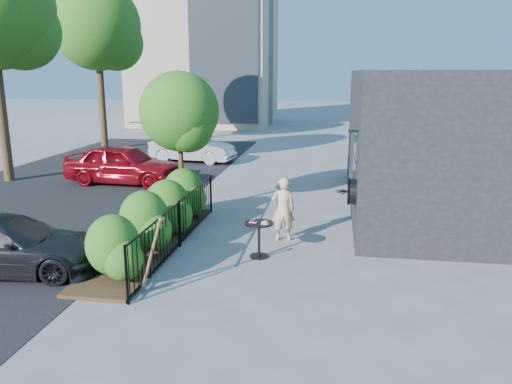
% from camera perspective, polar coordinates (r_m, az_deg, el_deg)
% --- Properties ---
extents(ground, '(120.00, 120.00, 0.00)m').
position_cam_1_polar(ground, '(11.45, -1.43, -6.66)').
color(ground, gray).
rests_on(ground, ground).
extents(shop_building, '(6.22, 9.00, 4.00)m').
position_cam_1_polar(shop_building, '(15.60, 22.12, 5.36)').
color(shop_building, black).
rests_on(shop_building, ground).
extents(fence, '(0.05, 6.05, 1.10)m').
position_cam_1_polar(fence, '(11.63, -8.75, -3.59)').
color(fence, black).
rests_on(fence, ground).
extents(planting_bed, '(1.30, 6.00, 0.08)m').
position_cam_1_polar(planting_bed, '(12.01, -11.87, -5.78)').
color(planting_bed, '#382616').
rests_on(planting_bed, ground).
extents(shrubs, '(1.10, 5.60, 1.24)m').
position_cam_1_polar(shrubs, '(11.87, -11.40, -2.65)').
color(shrubs, '#256216').
rests_on(shrubs, ground).
extents(patio_tree, '(2.20, 2.20, 3.94)m').
position_cam_1_polar(patio_tree, '(14.02, -8.55, 8.53)').
color(patio_tree, '#3F2B19').
rests_on(patio_tree, ground).
extents(street, '(9.00, 30.00, 0.01)m').
position_cam_1_polar(street, '(16.73, -23.73, -1.28)').
color(street, black).
rests_on(street, ground).
extents(street_tree_far, '(4.40, 4.40, 8.28)m').
position_cam_1_polar(street_tree_far, '(27.33, -17.65, 17.07)').
color(street_tree_far, '#3F2B19').
rests_on(street_tree_far, ground).
extents(cafe_table, '(0.62, 0.62, 0.84)m').
position_cam_1_polar(cafe_table, '(10.87, 0.35, -4.75)').
color(cafe_table, black).
rests_on(cafe_table, ground).
extents(woman, '(0.62, 0.46, 1.54)m').
position_cam_1_polar(woman, '(11.92, 3.12, -1.96)').
color(woman, '#D7B08B').
rests_on(woman, ground).
extents(shovel, '(0.51, 0.19, 1.50)m').
position_cam_1_polar(shovel, '(9.30, -11.99, -7.53)').
color(shovel, brown).
rests_on(shovel, ground).
extents(car_red, '(4.33, 2.00, 1.44)m').
position_cam_1_polar(car_red, '(18.64, -14.91, 3.10)').
color(car_red, maroon).
rests_on(car_red, ground).
extents(car_silver, '(3.97, 1.83, 1.26)m').
position_cam_1_polar(car_silver, '(22.71, -7.31, 5.03)').
color(car_silver, silver).
rests_on(car_silver, ground).
extents(car_darkgrey, '(4.09, 2.07, 1.14)m').
position_cam_1_polar(car_darkgrey, '(11.28, -26.57, -5.41)').
color(car_darkgrey, black).
rests_on(car_darkgrey, ground).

